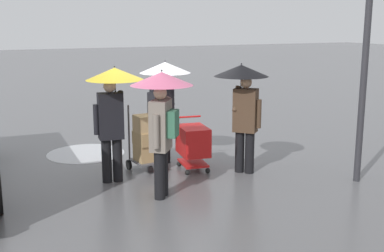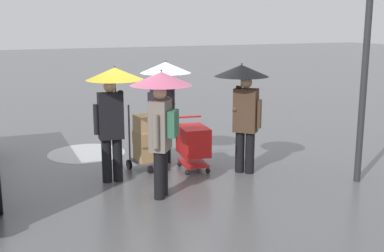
% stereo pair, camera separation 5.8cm
% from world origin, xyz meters
% --- Properties ---
extents(ground_plane, '(90.00, 90.00, 0.00)m').
position_xyz_m(ground_plane, '(0.00, 0.00, 0.00)').
color(ground_plane, '#5B5B5E').
extents(slush_patch_under_van, '(1.73, 1.73, 0.01)m').
position_xyz_m(slush_patch_under_van, '(1.18, -1.47, 0.00)').
color(slush_patch_under_van, silver).
rests_on(slush_patch_under_van, ground).
extents(shopping_cart_vendor, '(0.65, 0.88, 1.02)m').
position_xyz_m(shopping_cart_vendor, '(-0.50, 0.66, 0.57)').
color(shopping_cart_vendor, red).
rests_on(shopping_cart_vendor, ground).
extents(hand_dolly_boxes, '(0.59, 0.76, 1.32)m').
position_xyz_m(hand_dolly_boxes, '(0.40, 0.38, 0.64)').
color(hand_dolly_boxes, '#515156').
rests_on(hand_dolly_boxes, ground).
extents(pedestrian_pink_side, '(1.04, 1.04, 2.15)m').
position_xyz_m(pedestrian_pink_side, '(0.60, 1.82, 1.57)').
color(pedestrian_pink_side, black).
rests_on(pedestrian_pink_side, ground).
extents(pedestrian_black_side, '(1.04, 1.04, 2.15)m').
position_xyz_m(pedestrian_black_side, '(-1.32, 1.19, 1.57)').
color(pedestrian_black_side, black).
rests_on(pedestrian_black_side, ground).
extents(pedestrian_white_side, '(1.04, 1.04, 2.15)m').
position_xyz_m(pedestrian_white_side, '(-0.17, -0.06, 1.57)').
color(pedestrian_white_side, black).
rests_on(pedestrian_white_side, ground).
extents(pedestrian_far_side, '(1.04, 1.04, 2.15)m').
position_xyz_m(pedestrian_far_side, '(1.11, 0.73, 1.58)').
color(pedestrian_far_side, black).
rests_on(pedestrian_far_side, ground).
extents(street_lamp, '(0.28, 0.28, 3.86)m').
position_xyz_m(street_lamp, '(-2.99, 2.57, 2.37)').
color(street_lamp, '#2D2D33').
rests_on(street_lamp, ground).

